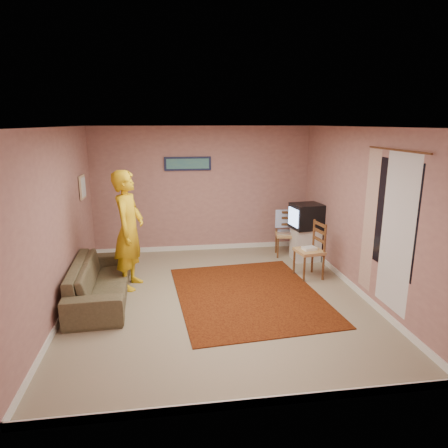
{
  "coord_description": "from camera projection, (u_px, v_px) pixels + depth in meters",
  "views": [
    {
      "loc": [
        -0.72,
        -5.7,
        2.66
      ],
      "look_at": [
        0.18,
        0.6,
        1.04
      ],
      "focal_mm": 32.0,
      "sensor_mm": 36.0,
      "label": 1
    }
  ],
  "objects": [
    {
      "name": "ground",
      "position": [
        218.0,
        298.0,
        6.23
      ],
      "size": [
        5.0,
        5.0,
        0.0
      ],
      "primitive_type": "plane",
      "color": "gray",
      "rests_on": "ground"
    },
    {
      "name": "wall_back",
      "position": [
        203.0,
        190.0,
        8.3
      ],
      "size": [
        4.5,
        0.02,
        2.6
      ],
      "primitive_type": "cube",
      "color": "#AB7970",
      "rests_on": "ground"
    },
    {
      "name": "wall_front",
      "position": [
        254.0,
        282.0,
        3.51
      ],
      "size": [
        4.5,
        0.02,
        2.6
      ],
      "primitive_type": "cube",
      "color": "#AB7970",
      "rests_on": "ground"
    },
    {
      "name": "wall_left",
      "position": [
        59.0,
        222.0,
        5.6
      ],
      "size": [
        0.02,
        5.0,
        2.6
      ],
      "primitive_type": "cube",
      "color": "#AB7970",
      "rests_on": "ground"
    },
    {
      "name": "wall_right",
      "position": [
        361.0,
        212.0,
        6.21
      ],
      "size": [
        0.02,
        5.0,
        2.6
      ],
      "primitive_type": "cube",
      "color": "#AB7970",
      "rests_on": "ground"
    },
    {
      "name": "ceiling",
      "position": [
        217.0,
        127.0,
        5.59
      ],
      "size": [
        4.5,
        5.0,
        0.02
      ],
      "primitive_type": "cube",
      "color": "silver",
      "rests_on": "wall_back"
    },
    {
      "name": "baseboard_back",
      "position": [
        203.0,
        247.0,
        8.6
      ],
      "size": [
        4.5,
        0.02,
        0.1
      ],
      "primitive_type": "cube",
      "color": "white",
      "rests_on": "ground"
    },
    {
      "name": "baseboard_front",
      "position": [
        251.0,
        403.0,
        3.83
      ],
      "size": [
        4.5,
        0.02,
        0.1
      ],
      "primitive_type": "cube",
      "color": "white",
      "rests_on": "ground"
    },
    {
      "name": "baseboard_left",
      "position": [
        68.0,
        304.0,
        5.91
      ],
      "size": [
        0.02,
        5.0,
        0.1
      ],
      "primitive_type": "cube",
      "color": "white",
      "rests_on": "ground"
    },
    {
      "name": "baseboard_right",
      "position": [
        354.0,
        287.0,
        6.52
      ],
      "size": [
        0.02,
        5.0,
        0.1
      ],
      "primitive_type": "cube",
      "color": "white",
      "rests_on": "ground"
    },
    {
      "name": "window",
      "position": [
        393.0,
        216.0,
        5.31
      ],
      "size": [
        0.01,
        1.1,
        1.5
      ],
      "primitive_type": "cube",
      "color": "black",
      "rests_on": "wall_right"
    },
    {
      "name": "curtain_sheer",
      "position": [
        397.0,
        234.0,
        5.22
      ],
      "size": [
        0.01,
        0.75,
        2.1
      ],
      "primitive_type": "cube",
      "color": "silver",
      "rests_on": "wall_right"
    },
    {
      "name": "curtain_floral",
      "position": [
        369.0,
        221.0,
        5.89
      ],
      "size": [
        0.01,
        0.35,
        2.1
      ],
      "primitive_type": "cube",
      "color": "beige",
      "rests_on": "wall_right"
    },
    {
      "name": "curtain_rod",
      "position": [
        397.0,
        150.0,
        5.09
      ],
      "size": [
        0.02,
        1.4,
        0.02
      ],
      "primitive_type": "cylinder",
      "rotation": [
        1.57,
        0.0,
        0.0
      ],
      "color": "brown",
      "rests_on": "wall_right"
    },
    {
      "name": "picture_back",
      "position": [
        188.0,
        164.0,
        8.1
      ],
      "size": [
        0.95,
        0.04,
        0.28
      ],
      "color": "#131836",
      "rests_on": "wall_back"
    },
    {
      "name": "picture_left",
      "position": [
        83.0,
        187.0,
        7.08
      ],
      "size": [
        0.04,
        0.38,
        0.42
      ],
      "color": "beige",
      "rests_on": "wall_left"
    },
    {
      "name": "area_rug",
      "position": [
        248.0,
        295.0,
        6.34
      ],
      "size": [
        2.41,
        2.91,
        0.01
      ],
      "primitive_type": "cube",
      "rotation": [
        0.0,
        0.0,
        0.08
      ],
      "color": "black",
      "rests_on": "ground"
    },
    {
      "name": "tv_cabinet",
      "position": [
        305.0,
        244.0,
        7.92
      ],
      "size": [
        0.5,
        0.46,
        0.64
      ],
      "primitive_type": "cube",
      "color": "silver",
      "rests_on": "ground"
    },
    {
      "name": "crt_tv",
      "position": [
        306.0,
        216.0,
        7.78
      ],
      "size": [
        0.63,
        0.58,
        0.49
      ],
      "rotation": [
        0.0,
        0.0,
        0.14
      ],
      "color": "black",
      "rests_on": "tv_cabinet"
    },
    {
      "name": "chair_a",
      "position": [
        286.0,
        229.0,
        8.1
      ],
      "size": [
        0.47,
        0.45,
        0.5
      ],
      "rotation": [
        0.0,
        0.0,
        -0.16
      ],
      "color": "tan",
      "rests_on": "ground"
    },
    {
      "name": "dvd_player",
      "position": [
        286.0,
        232.0,
        8.11
      ],
      "size": [
        0.4,
        0.34,
        0.06
      ],
      "primitive_type": "cube",
      "rotation": [
        0.0,
        0.0,
        -0.32
      ],
      "color": "#B3B3B8",
      "rests_on": "chair_a"
    },
    {
      "name": "blue_throw",
      "position": [
        284.0,
        219.0,
        8.24
      ],
      "size": [
        0.36,
        0.04,
        0.37
      ],
      "primitive_type": "cube",
      "color": "#9BB9FF",
      "rests_on": "chair_a"
    },
    {
      "name": "chair_b",
      "position": [
        310.0,
        244.0,
        6.93
      ],
      "size": [
        0.49,
        0.51,
        0.54
      ],
      "rotation": [
        0.0,
        0.0,
        -1.42
      ],
      "color": "tan",
      "rests_on": "ground"
    },
    {
      "name": "game_console",
      "position": [
        309.0,
        248.0,
        6.95
      ],
      "size": [
        0.26,
        0.21,
        0.05
      ],
      "primitive_type": "cube",
      "rotation": [
        0.0,
        0.0,
        0.21
      ],
      "color": "white",
      "rests_on": "chair_b"
    },
    {
      "name": "sofa",
      "position": [
        100.0,
        281.0,
        6.13
      ],
      "size": [
        0.89,
        2.09,
        0.6
      ],
      "primitive_type": "imported",
      "rotation": [
        0.0,
        0.0,
        1.61
      ],
      "color": "brown",
      "rests_on": "ground"
    },
    {
      "name": "person",
      "position": [
        129.0,
        230.0,
        6.45
      ],
      "size": [
        0.62,
        0.8,
        1.94
      ],
      "primitive_type": "imported",
      "rotation": [
        0.0,
        0.0,
        1.32
      ],
      "color": "gold",
      "rests_on": "ground"
    }
  ]
}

